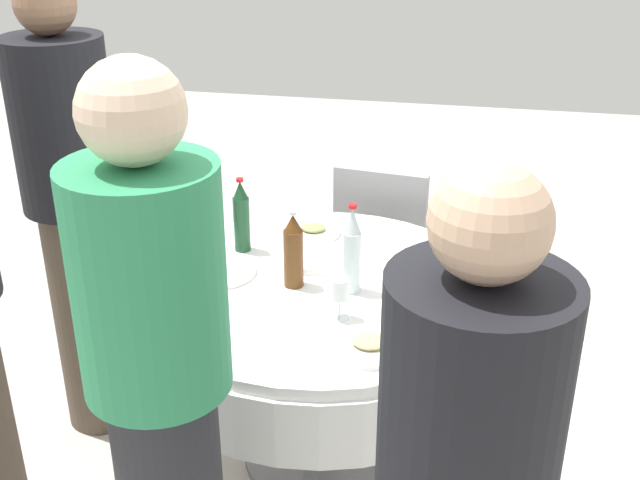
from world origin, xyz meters
TOP-DOWN VIEW (x-y plane):
  - ground_plane at (0.00, 0.00)m, footprint 10.00×10.00m
  - dining_table at (0.00, 0.00)m, footprint 1.24×1.24m
  - bottle_clear_right at (0.11, -0.03)m, footprint 0.06×0.06m
  - bottle_brown_rear at (-0.08, -0.03)m, footprint 0.07×0.07m
  - bottle_dark_green_west at (-0.33, 0.19)m, footprint 0.06×0.06m
  - wine_glass_outer at (0.35, 0.12)m, footprint 0.07×0.07m
  - wine_glass_near at (0.10, -0.21)m, footprint 0.06×0.06m
  - plate_mid at (-0.10, 0.38)m, footprint 0.20×0.20m
  - plate_inner at (0.22, -0.37)m, footprint 0.22×0.22m
  - plate_left at (-0.35, 0.00)m, footprint 0.26×0.26m
  - fork_rear at (-0.29, -0.27)m, footprint 0.10×0.16m
  - folded_napkin at (-0.01, 0.12)m, footprint 0.17×0.17m
  - person_right at (-0.20, -0.87)m, footprint 0.34×0.34m
  - person_rear at (-0.90, 0.07)m, footprint 0.34×0.34m
  - chair_south at (0.12, 0.86)m, footprint 0.45×0.45m

SIDE VIEW (x-z plane):
  - ground_plane at x=0.00m, z-range 0.00..0.00m
  - chair_south at x=0.12m, z-range 0.08..0.95m
  - dining_table at x=0.00m, z-range 0.22..0.96m
  - fork_rear at x=-0.29m, z-range 0.74..0.74m
  - plate_left at x=-0.35m, z-range 0.74..0.76m
  - plate_mid at x=-0.10m, z-range 0.73..0.77m
  - plate_inner at x=0.22m, z-range 0.73..0.77m
  - folded_napkin at x=-0.01m, z-range 0.74..0.76m
  - wine_glass_near at x=0.10m, z-range 0.77..0.91m
  - wine_glass_outer at x=0.35m, z-range 0.77..0.93m
  - bottle_brown_rear at x=-0.08m, z-range 0.73..1.00m
  - bottle_dark_green_west at x=-0.33m, z-range 0.73..1.01m
  - person_right at x=-0.20m, z-range 0.04..1.72m
  - bottle_clear_right at x=0.11m, z-range 0.73..1.04m
  - person_rear at x=-0.90m, z-range 0.04..1.75m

